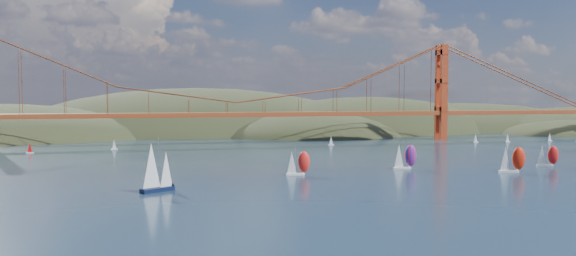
# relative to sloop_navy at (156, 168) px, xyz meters

# --- Properties ---
(ground) EXTENTS (1200.00, 1200.00, 0.00)m
(ground) POSITION_rel_sloop_navy_xyz_m (43.57, -38.45, -6.46)
(ground) COLOR black
(ground) RESTS_ON ground
(headlands) EXTENTS (725.00, 225.00, 96.00)m
(headlands) POSITION_rel_sloop_navy_xyz_m (88.52, 239.83, -18.92)
(headlands) COLOR black
(headlands) RESTS_ON ground
(bridge) EXTENTS (552.00, 12.00, 55.00)m
(bridge) POSITION_rel_sloop_navy_xyz_m (41.82, 141.55, 25.77)
(bridge) COLOR brown
(bridge) RESTS_ON ground
(sloop_navy) EXTENTS (10.02, 8.42, 14.64)m
(sloop_navy) POSITION_rel_sloop_navy_xyz_m (0.00, 0.00, 0.00)
(sloop_navy) COLOR black
(sloop_navy) RESTS_ON ground
(racer_0) EXTENTS (7.83, 3.54, 8.86)m
(racer_0) POSITION_rel_sloop_navy_xyz_m (44.77, 20.58, -2.27)
(racer_0) COLOR white
(racer_0) RESTS_ON ground
(racer_1) EXTENTS (8.77, 4.93, 9.83)m
(racer_1) POSITION_rel_sloop_navy_xyz_m (115.74, 9.30, -1.82)
(racer_1) COLOR silver
(racer_1) RESTS_ON ground
(racer_2) EXTENTS (7.65, 5.29, 8.56)m
(racer_2) POSITION_rel_sloop_navy_xyz_m (138.73, 20.66, -2.41)
(racer_2) COLOR silver
(racer_2) RESTS_ON ground
(racer_rwb) EXTENTS (8.48, 3.50, 9.72)m
(racer_rwb) POSITION_rel_sloop_navy_xyz_m (85.05, 26.23, -1.87)
(racer_rwb) COLOR silver
(racer_rwb) RESTS_ON ground
(distant_boat_2) EXTENTS (3.00, 2.00, 4.70)m
(distant_boat_2) POSITION_rel_sloop_navy_xyz_m (-53.15, 115.77, -4.05)
(distant_boat_2) COLOR silver
(distant_boat_2) RESTS_ON ground
(distant_boat_3) EXTENTS (3.00, 2.00, 4.70)m
(distant_boat_3) POSITION_rel_sloop_navy_xyz_m (-17.63, 123.48, -4.05)
(distant_boat_3) COLOR silver
(distant_boat_3) RESTS_ON ground
(distant_boat_4) EXTENTS (3.00, 2.00, 4.70)m
(distant_boat_4) POSITION_rel_sloop_navy_xyz_m (171.93, 118.61, -4.05)
(distant_boat_4) COLOR silver
(distant_boat_4) RESTS_ON ground
(distant_boat_5) EXTENTS (3.00, 2.00, 4.70)m
(distant_boat_5) POSITION_rel_sloop_navy_xyz_m (189.38, 115.07, -4.05)
(distant_boat_5) COLOR silver
(distant_boat_5) RESTS_ON ground
(distant_boat_6) EXTENTS (3.00, 2.00, 4.70)m
(distant_boat_6) POSITION_rel_sloop_navy_xyz_m (217.63, 116.59, -4.05)
(distant_boat_6) COLOR silver
(distant_boat_6) RESTS_ON ground
(distant_boat_8) EXTENTS (3.00, 2.00, 4.70)m
(distant_boat_8) POSITION_rel_sloop_navy_xyz_m (89.47, 120.69, -4.05)
(distant_boat_8) COLOR silver
(distant_boat_8) RESTS_ON ground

